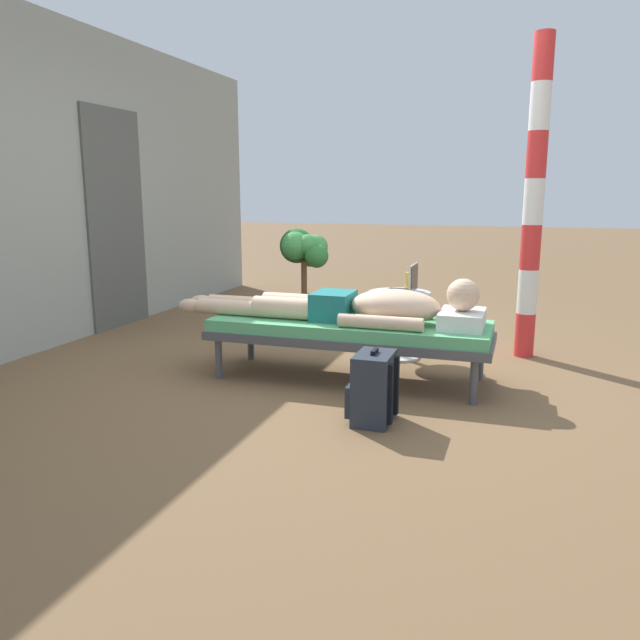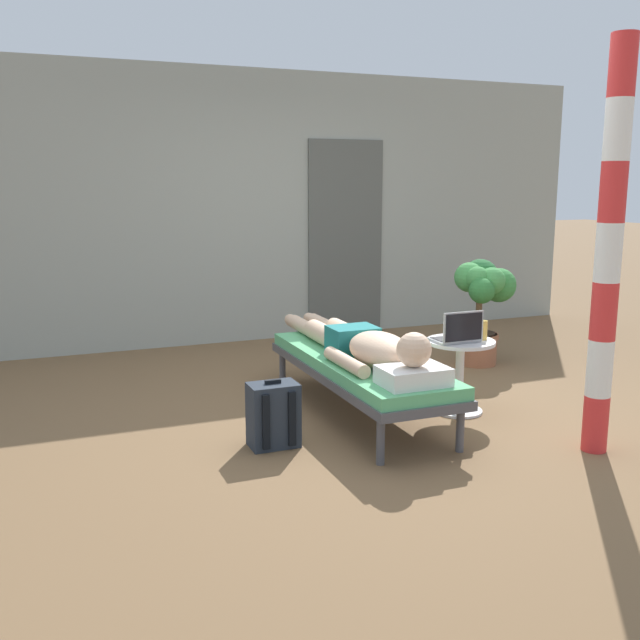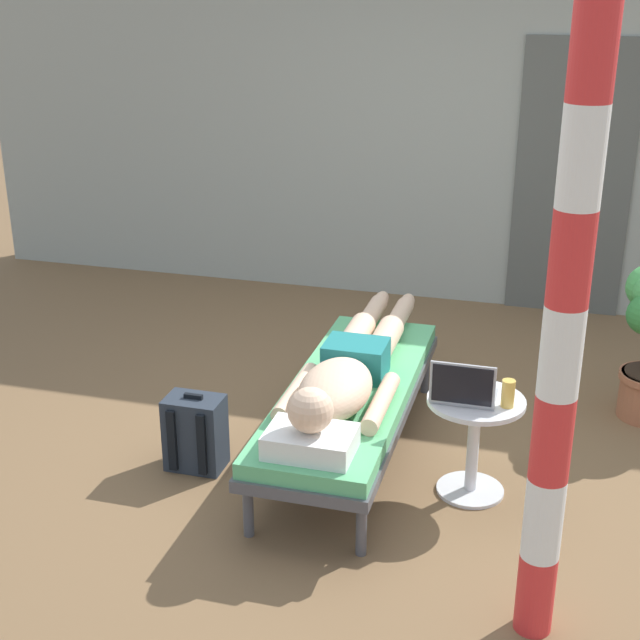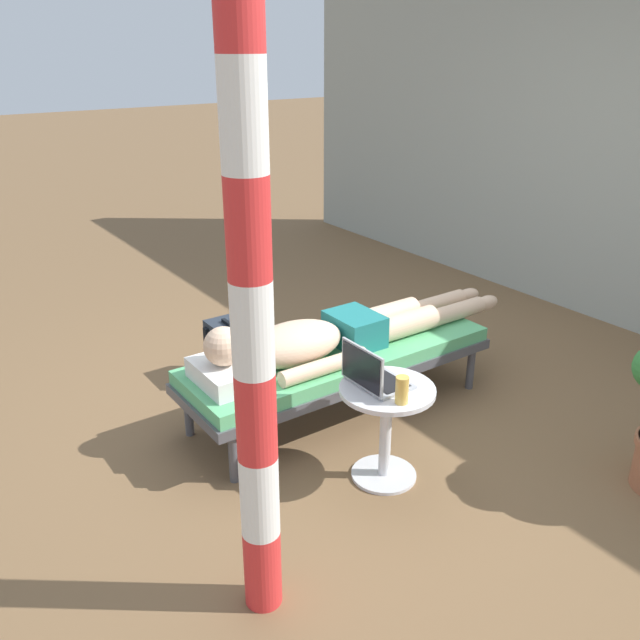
% 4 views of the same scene
% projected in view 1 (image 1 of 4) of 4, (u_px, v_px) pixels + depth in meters
% --- Properties ---
extents(ground_plane, '(40.00, 40.00, 0.00)m').
position_uv_depth(ground_plane, '(343.00, 373.00, 4.50)').
color(ground_plane, brown).
extents(house_wall_back, '(7.60, 0.20, 2.70)m').
position_uv_depth(house_wall_back, '(20.00, 183.00, 4.92)').
color(house_wall_back, '#999E93').
rests_on(house_wall_back, ground).
extents(house_door_panel, '(0.84, 0.03, 2.04)m').
position_uv_depth(house_door_panel, '(116.00, 220.00, 5.92)').
color(house_door_panel, '#545651').
rests_on(house_door_panel, ground).
extents(lounge_chair, '(0.64, 1.94, 0.42)m').
position_uv_depth(lounge_chair, '(349.00, 331.00, 4.30)').
color(lounge_chair, '#4C4C51').
rests_on(lounge_chair, ground).
extents(person_reclining, '(0.53, 2.17, 0.32)m').
position_uv_depth(person_reclining, '(360.00, 307.00, 4.24)').
color(person_reclining, white).
rests_on(person_reclining, lounge_chair).
extents(side_table, '(0.48, 0.48, 0.52)m').
position_uv_depth(side_table, '(399.00, 313.00, 4.87)').
color(side_table, silver).
rests_on(side_table, ground).
extents(laptop, '(0.31, 0.24, 0.23)m').
position_uv_depth(laptop, '(405.00, 286.00, 4.75)').
color(laptop, '#A5A8AD').
rests_on(laptop, side_table).
extents(drink_glass, '(0.06, 0.06, 0.14)m').
position_uv_depth(drink_glass, '(409.00, 281.00, 4.94)').
color(drink_glass, gold).
rests_on(drink_glass, side_table).
extents(backpack, '(0.30, 0.26, 0.42)m').
position_uv_depth(backpack, '(373.00, 389.00, 3.52)').
color(backpack, '#262D38').
rests_on(backpack, ground).
extents(potted_plant, '(0.56, 0.53, 0.93)m').
position_uv_depth(potted_plant, '(304.00, 262.00, 6.03)').
color(potted_plant, '#9E5B3D').
rests_on(potted_plant, ground).
extents(porch_post, '(0.15, 0.15, 2.42)m').
position_uv_depth(porch_post, '(534.00, 202.00, 4.74)').
color(porch_post, red).
rests_on(porch_post, ground).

